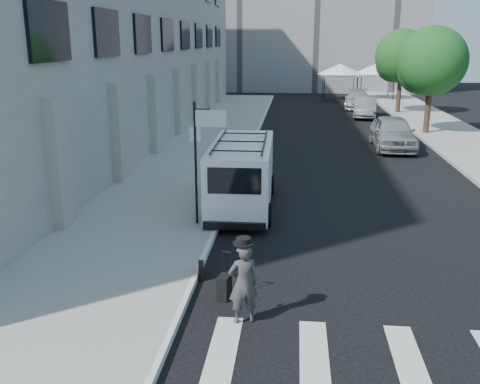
% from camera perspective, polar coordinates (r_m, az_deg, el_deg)
% --- Properties ---
extents(ground, '(120.00, 120.00, 0.00)m').
position_cam_1_polar(ground, '(12.45, 4.70, -9.21)').
color(ground, black).
rests_on(ground, ground).
extents(sidewalk_left, '(4.50, 48.00, 0.15)m').
position_cam_1_polar(sidewalk_left, '(28.11, -3.21, 5.28)').
color(sidewalk_left, gray).
rests_on(sidewalk_left, ground).
extents(sidewalk_right, '(4.00, 56.00, 0.15)m').
position_cam_1_polar(sidewalk_right, '(32.91, 21.55, 5.76)').
color(sidewalk_right, gray).
rests_on(sidewalk_right, ground).
extents(building_left, '(10.00, 44.00, 12.00)m').
position_cam_1_polar(building_left, '(31.51, -16.49, 16.66)').
color(building_left, gray).
rests_on(building_left, ground).
extents(sign_pole, '(1.03, 0.07, 3.50)m').
position_cam_1_polar(sign_pole, '(14.92, -3.91, 5.78)').
color(sign_pole, black).
rests_on(sign_pole, sidewalk_left).
extents(tree_near, '(3.80, 3.83, 6.03)m').
position_cam_1_polar(tree_near, '(32.29, 19.57, 12.77)').
color(tree_near, black).
rests_on(tree_near, ground).
extents(tree_far, '(3.80, 3.83, 6.03)m').
position_cam_1_polar(tree_far, '(41.10, 16.69, 13.51)').
color(tree_far, black).
rests_on(tree_far, ground).
extents(tent_left, '(4.00, 4.00, 3.20)m').
position_cam_1_polar(tent_left, '(49.48, 10.64, 12.74)').
color(tent_left, black).
rests_on(tent_left, ground).
extents(tent_right, '(4.00, 4.00, 3.20)m').
position_cam_1_polar(tent_right, '(50.33, 14.32, 12.58)').
color(tent_right, black).
rests_on(tent_right, ground).
extents(businessman, '(0.69, 0.58, 1.62)m').
position_cam_1_polar(businessman, '(10.32, 0.36, -9.73)').
color(businessman, '#3A3A3C').
rests_on(businessman, ground).
extents(briefcase, '(0.20, 0.46, 0.34)m').
position_cam_1_polar(briefcase, '(12.44, -4.17, -8.36)').
color(briefcase, black).
rests_on(briefcase, ground).
extents(suitcase, '(0.30, 0.40, 1.01)m').
position_cam_1_polar(suitcase, '(11.43, -1.68, -10.06)').
color(suitcase, black).
rests_on(suitcase, ground).
extents(cargo_van, '(2.10, 5.69, 2.14)m').
position_cam_1_polar(cargo_van, '(17.26, 0.23, 2.00)').
color(cargo_van, white).
rests_on(cargo_van, ground).
extents(parked_car_a, '(1.98, 4.80, 1.63)m').
position_cam_1_polar(parked_car_a, '(27.79, 15.98, 6.11)').
color(parked_car_a, '#94979C').
rests_on(parked_car_a, ground).
extents(parked_car_b, '(2.01, 4.39, 1.40)m').
position_cam_1_polar(parked_car_b, '(38.77, 13.22, 8.78)').
color(parked_car_b, slate).
rests_on(parked_car_b, ground).
extents(parked_car_c, '(2.42, 4.92, 1.38)m').
position_cam_1_polar(parked_car_c, '(43.88, 12.41, 9.61)').
color(parked_car_c, '#979A9E').
rests_on(parked_car_c, ground).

